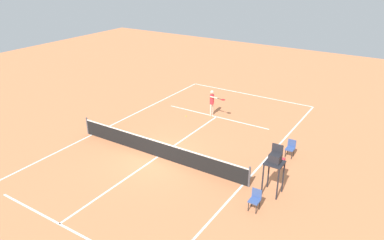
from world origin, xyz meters
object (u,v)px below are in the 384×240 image
at_px(umpire_chair, 275,162).
at_px(equipment_bag, 277,160).
at_px(player_serving, 212,101).
at_px(tennis_ball, 186,116).
at_px(courtside_chair_mid, 291,148).
at_px(courtside_chair_near, 255,199).

xyz_separation_m(umpire_chair, equipment_bag, (0.77, -2.76, -1.46)).
xyz_separation_m(player_serving, umpire_chair, (-6.79, 6.45, 0.53)).
bearing_deg(tennis_ball, player_serving, -141.68).
bearing_deg(courtside_chair_mid, courtside_chair_near, 92.73).
height_order(tennis_ball, umpire_chair, umpire_chair).
xyz_separation_m(player_serving, tennis_ball, (1.40, 1.10, -1.04)).
relative_size(player_serving, tennis_ball, 26.44).
relative_size(tennis_ball, umpire_chair, 0.03).
bearing_deg(tennis_ball, umpire_chair, 146.85).
xyz_separation_m(tennis_ball, courtside_chair_near, (-8.01, 6.89, 0.50)).
distance_m(umpire_chair, courtside_chair_mid, 3.93).
distance_m(courtside_chair_near, equipment_bag, 4.36).
xyz_separation_m(tennis_ball, umpire_chair, (-8.18, 5.35, 1.57)).
distance_m(player_serving, tennis_ball, 2.06).
bearing_deg(player_serving, courtside_chair_near, 45.13).
bearing_deg(courtside_chair_mid, equipment_bag, 71.16).
relative_size(player_serving, courtside_chair_mid, 1.89).
distance_m(tennis_ball, umpire_chair, 9.90).
bearing_deg(equipment_bag, courtside_chair_mid, -108.84).
distance_m(courtside_chair_mid, equipment_bag, 1.12).
height_order(courtside_chair_mid, equipment_bag, courtside_chair_mid).
bearing_deg(courtside_chair_near, equipment_bag, -82.17).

